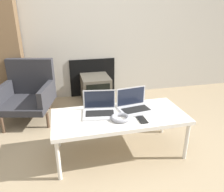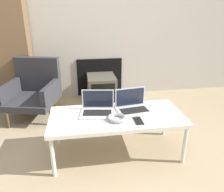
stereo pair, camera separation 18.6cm
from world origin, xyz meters
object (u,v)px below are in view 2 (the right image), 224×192
(phone, at_px, (138,121))
(tv, at_px, (101,88))
(laptop_left, at_px, (98,109))
(headphones, at_px, (117,118))
(laptop_right, at_px, (133,106))
(armchair, at_px, (34,88))

(phone, bearing_deg, tv, 96.47)
(laptop_left, relative_size, headphones, 1.96)
(laptop_right, relative_size, phone, 2.52)
(laptop_left, xyz_separation_m, phone, (0.35, -0.24, -0.04))
(tv, xyz_separation_m, armchair, (-0.94, -0.32, 0.17))
(headphones, distance_m, tv, 1.49)
(phone, distance_m, tv, 1.56)
(headphones, bearing_deg, tv, 89.42)
(tv, bearing_deg, headphones, -90.58)
(laptop_right, distance_m, headphones, 0.26)
(phone, height_order, armchair, armchair)
(laptop_left, bearing_deg, armchair, 137.03)
(laptop_left, xyz_separation_m, tv, (0.17, 1.29, -0.26))
(laptop_left, height_order, laptop_right, same)
(phone, bearing_deg, laptop_left, 145.75)
(armchair, bearing_deg, laptop_left, -37.75)
(phone, bearing_deg, headphones, 162.25)
(laptop_right, relative_size, armchair, 0.44)
(laptop_right, height_order, phone, laptop_right)
(laptop_right, xyz_separation_m, armchair, (-1.12, 0.98, -0.10))
(laptop_right, height_order, armchair, armchair)
(headphones, relative_size, phone, 1.30)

